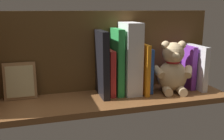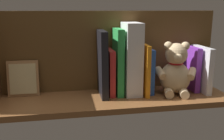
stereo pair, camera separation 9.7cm
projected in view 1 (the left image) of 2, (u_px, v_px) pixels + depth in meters
ground_plane at (112, 99)px, 100.35cm from camera, size 92.25×25.84×2.20cm
shelf_back_panel at (105, 51)px, 106.20cm from camera, size 92.25×1.50×32.75cm
book_0 at (195, 67)px, 109.60cm from camera, size 2.28×15.68×18.54cm
book_1 at (187, 67)px, 110.59cm from camera, size 2.41×11.87×18.23cm
teddy_bear at (173, 70)px, 104.52cm from camera, size 16.52×15.55×21.06cm
book_2 at (146, 70)px, 105.73cm from camera, size 1.98×11.42×18.00cm
book_3 at (142, 68)px, 103.31cm from camera, size 1.51×14.57×20.16cm
dictionary_thick_white at (130, 59)px, 101.75cm from camera, size 6.37×12.91×28.40cm
book_4 at (117, 62)px, 101.12cm from camera, size 2.55×12.01×26.10cm
book_5 at (109, 72)px, 101.42cm from camera, size 2.18×11.59×17.99cm
book_6 at (102, 64)px, 98.55cm from camera, size 2.75×14.02×25.55cm
picture_frame_leaning at (20, 81)px, 96.32cm from camera, size 11.88×3.57×14.09cm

